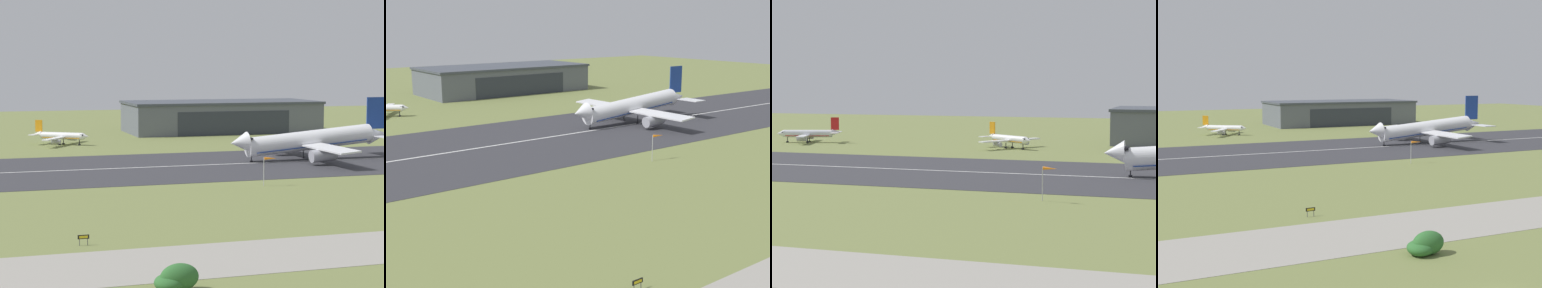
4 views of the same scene
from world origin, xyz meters
The scene contains 6 objects.
ground_plane centered at (0.00, 57.97, 0.00)m, with size 618.29×618.29×0.00m, color olive.
runway_strip centered at (0.00, 115.93, 0.03)m, with size 378.29×55.60×0.06m, color #333338.
runway_centreline centered at (0.00, 115.93, 0.07)m, with size 340.46×0.70×0.01m, color silver.
airplane_parked_west centered at (6.43, 176.66, 2.81)m, with size 18.89×20.74×7.83m.
airplane_parked_centre centered at (-63.45, 177.01, 2.89)m, with size 22.14×21.63×8.48m.
windsock_pole centered at (38.26, 80.42, 5.48)m, with size 2.82×1.13×6.09m.
Camera 3 is at (63.50, -46.91, 21.19)m, focal length 70.00 mm.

